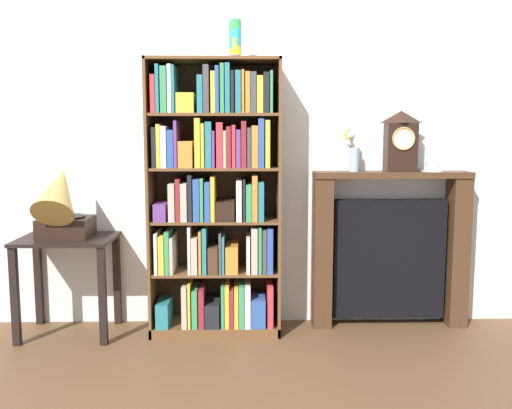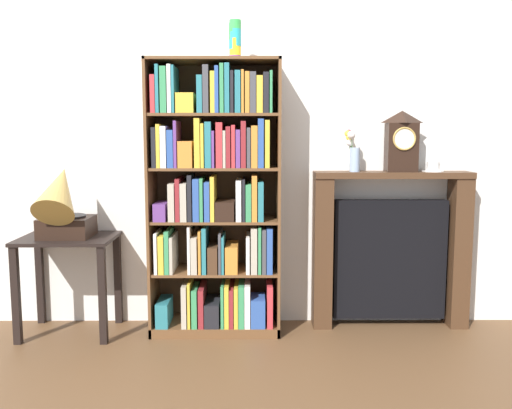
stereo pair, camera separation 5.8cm
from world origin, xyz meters
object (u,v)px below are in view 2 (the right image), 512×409
object	(u,v)px
bookshelf	(216,202)
cup_stack	(235,39)
teacup_with_saucer	(433,167)
gramophone	(62,203)
fireplace_mantel	(390,250)
flower_vase	(353,151)
mantel_clock	(402,141)
side_table_left	(68,260)

from	to	relation	value
bookshelf	cup_stack	world-z (taller)	cup_stack
bookshelf	teacup_with_saucer	xyz separation A→B (m)	(1.41, 0.09, 0.22)
gramophone	fireplace_mantel	xyz separation A→B (m)	(2.10, 0.22, -0.35)
cup_stack	bookshelf	bearing A→B (deg)	167.45
fireplace_mantel	flower_vase	xyz separation A→B (m)	(-0.26, -0.01, 0.66)
bookshelf	mantel_clock	distance (m)	1.27
bookshelf	flower_vase	distance (m)	0.95
cup_stack	teacup_with_saucer	distance (m)	1.52
gramophone	fireplace_mantel	size ratio (longest dim) A/B	0.50
mantel_clock	teacup_with_saucer	size ratio (longest dim) A/B	2.84
bookshelf	fireplace_mantel	size ratio (longest dim) A/B	1.68
fireplace_mantel	teacup_with_saucer	world-z (taller)	teacup_with_saucer
side_table_left	fireplace_mantel	bearing A→B (deg)	3.94
bookshelf	teacup_with_saucer	size ratio (longest dim) A/B	12.56
bookshelf	gramophone	distance (m)	0.95
cup_stack	flower_vase	xyz separation A→B (m)	(0.76, 0.12, -0.69)
cup_stack	mantel_clock	world-z (taller)	cup_stack
side_table_left	fireplace_mantel	xyz separation A→B (m)	(2.10, 0.14, 0.03)
cup_stack	gramophone	xyz separation A→B (m)	(-1.07, -0.09, -1.00)
cup_stack	flower_vase	size ratio (longest dim) A/B	0.85
gramophone	bookshelf	bearing A→B (deg)	7.03
gramophone	flower_vase	bearing A→B (deg)	6.61
flower_vase	bookshelf	bearing A→B (deg)	-173.84
teacup_with_saucer	side_table_left	bearing A→B (deg)	-176.89
cup_stack	gramophone	bearing A→B (deg)	-175.30
gramophone	mantel_clock	bearing A→B (deg)	5.46
gramophone	cup_stack	bearing A→B (deg)	4.70
fireplace_mantel	mantel_clock	bearing A→B (deg)	-20.37
side_table_left	teacup_with_saucer	xyz separation A→B (m)	(2.36, 0.13, 0.59)
gramophone	teacup_with_saucer	distance (m)	2.38
bookshelf	gramophone	world-z (taller)	bookshelf
fireplace_mantel	flower_vase	bearing A→B (deg)	-177.47
cup_stack	gramophone	world-z (taller)	cup_stack
mantel_clock	flower_vase	world-z (taller)	mantel_clock
cup_stack	side_table_left	xyz separation A→B (m)	(-1.07, -0.01, -1.38)
side_table_left	cup_stack	bearing A→B (deg)	0.45
gramophone	flower_vase	world-z (taller)	flower_vase
mantel_clock	flower_vase	size ratio (longest dim) A/B	1.44
gramophone	mantel_clock	xyz separation A→B (m)	(2.15, 0.21, 0.38)
teacup_with_saucer	cup_stack	bearing A→B (deg)	-174.68
bookshelf	fireplace_mantel	xyz separation A→B (m)	(1.15, 0.11, -0.34)
mantel_clock	flower_vase	distance (m)	0.32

